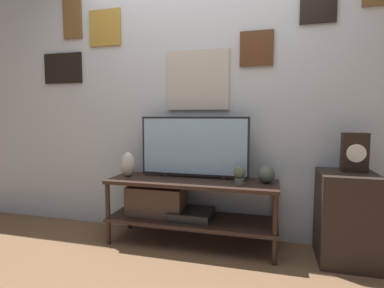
% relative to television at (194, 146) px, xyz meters
% --- Properties ---
extents(ground_plane, '(12.00, 12.00, 0.00)m').
position_rel_television_xyz_m(ground_plane, '(0.01, -0.37, -0.85)').
color(ground_plane, brown).
extents(wall_back, '(6.40, 0.08, 2.70)m').
position_rel_television_xyz_m(wall_back, '(0.01, 0.18, 0.51)').
color(wall_back, '#B2BCC6').
rests_on(wall_back, ground_plane).
extents(media_console, '(1.47, 0.46, 0.57)m').
position_rel_television_xyz_m(media_console, '(-0.12, -0.10, -0.49)').
color(media_console, black).
rests_on(media_console, ground_plane).
extents(television, '(0.98, 0.05, 0.55)m').
position_rel_television_xyz_m(television, '(0.00, 0.00, 0.00)').
color(television, black).
rests_on(television, media_console).
extents(vase_round_glass, '(0.14, 0.14, 0.14)m').
position_rel_television_xyz_m(vase_round_glass, '(0.63, -0.05, -0.21)').
color(vase_round_glass, '#4C5647').
rests_on(vase_round_glass, media_console).
extents(vase_urn_stoneware, '(0.13, 0.12, 0.22)m').
position_rel_television_xyz_m(vase_urn_stoneware, '(-0.60, -0.09, -0.17)').
color(vase_urn_stoneware, beige).
rests_on(vase_urn_stoneware, media_console).
extents(decorative_bust, '(0.10, 0.10, 0.16)m').
position_rel_television_xyz_m(decorative_bust, '(0.43, -0.18, -0.20)').
color(decorative_bust, '#4C5647').
rests_on(decorative_bust, media_console).
extents(side_table, '(0.41, 0.45, 0.70)m').
position_rel_television_xyz_m(side_table, '(1.24, -0.09, -0.51)').
color(side_table, black).
rests_on(side_table, ground_plane).
extents(mantel_clock, '(0.18, 0.11, 0.30)m').
position_rel_television_xyz_m(mantel_clock, '(1.29, -0.04, -0.01)').
color(mantel_clock, black).
rests_on(mantel_clock, side_table).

